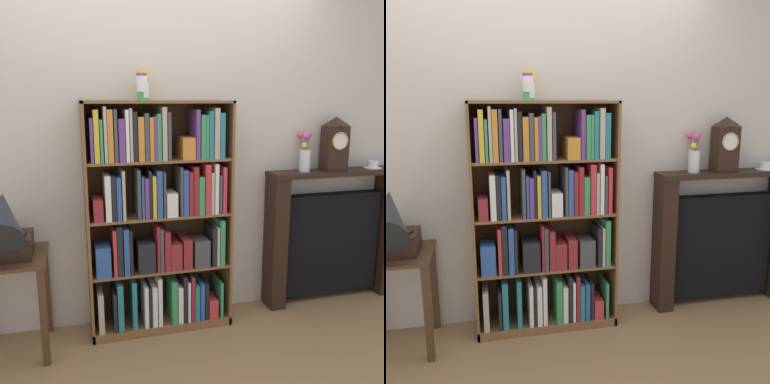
{
  "view_description": "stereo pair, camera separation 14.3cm",
  "coord_description": "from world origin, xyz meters",
  "views": [
    {
      "loc": [
        -0.57,
        -2.76,
        1.62
      ],
      "look_at": [
        0.24,
        0.12,
        0.98
      ],
      "focal_mm": 40.51,
      "sensor_mm": 36.0,
      "label": 1
    },
    {
      "loc": [
        -0.43,
        -2.79,
        1.62
      ],
      "look_at": [
        0.24,
        0.12,
        0.98
      ],
      "focal_mm": 40.51,
      "sensor_mm": 36.0,
      "label": 2
    }
  ],
  "objects": [
    {
      "name": "gramophone",
      "position": [
        -0.98,
        -0.07,
        0.89
      ],
      "size": [
        0.3,
        0.51,
        0.52
      ],
      "color": "black",
      "rests_on": "side_table_left"
    },
    {
      "name": "teacup_with_saucer",
      "position": [
        1.77,
        0.17,
        1.11
      ],
      "size": [
        0.14,
        0.14,
        0.06
      ],
      "color": "white",
      "rests_on": "fireplace_mantel"
    },
    {
      "name": "mantel_clock",
      "position": [
        1.4,
        0.16,
        1.29
      ],
      "size": [
        0.18,
        0.14,
        0.41
      ],
      "color": "black",
      "rests_on": "fireplace_mantel"
    },
    {
      "name": "bookshelf",
      "position": [
        0.0,
        0.1,
        0.79
      ],
      "size": [
        0.99,
        0.32,
        1.61
      ],
      "color": "brown",
      "rests_on": "ground"
    },
    {
      "name": "wall_back",
      "position": [
        0.23,
        0.31,
        1.3
      ],
      "size": [
        5.2,
        0.08,
        2.6
      ],
      "primitive_type": "cube",
      "color": "beige",
      "rests_on": "ground"
    },
    {
      "name": "cup_stack",
      "position": [
        -0.09,
        0.16,
        1.71
      ],
      "size": [
        0.08,
        0.08,
        0.19
      ],
      "color": "green",
      "rests_on": "bookshelf"
    },
    {
      "name": "flower_vase",
      "position": [
        1.15,
        0.18,
        1.22
      ],
      "size": [
        0.12,
        0.13,
        0.3
      ],
      "color": "silver",
      "rests_on": "fireplace_mantel"
    },
    {
      "name": "ground_plane",
      "position": [
        0.0,
        0.0,
        -0.01
      ],
      "size": [
        8.2,
        6.4,
        0.02
      ],
      "primitive_type": "cube",
      "color": "#997047"
    },
    {
      "name": "side_table_left",
      "position": [
        -0.98,
        0.03,
        0.48
      ],
      "size": [
        0.46,
        0.49,
        0.66
      ],
      "color": "#472D1C",
      "rests_on": "ground"
    },
    {
      "name": "fireplace_mantel",
      "position": [
        1.44,
        0.18,
        0.53
      ],
      "size": [
        1.13,
        0.21,
        1.08
      ],
      "color": "black",
      "rests_on": "ground"
    }
  ]
}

